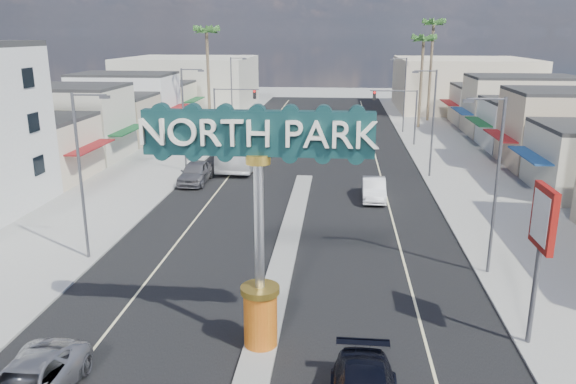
% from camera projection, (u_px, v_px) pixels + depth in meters
% --- Properties ---
extents(ground, '(160.00, 160.00, 0.00)m').
position_uv_depth(ground, '(305.00, 174.00, 48.84)').
color(ground, gray).
rests_on(ground, ground).
extents(road, '(20.00, 120.00, 0.01)m').
position_uv_depth(road, '(305.00, 174.00, 48.84)').
color(road, black).
rests_on(road, ground).
extents(median_island, '(1.30, 30.00, 0.16)m').
position_uv_depth(median_island, '(289.00, 238.00, 33.50)').
color(median_island, gray).
rests_on(median_island, ground).
extents(sidewalk_left, '(8.00, 120.00, 0.12)m').
position_uv_depth(sidewalk_left, '(149.00, 170.00, 50.07)').
color(sidewalk_left, gray).
rests_on(sidewalk_left, ground).
extents(sidewalk_right, '(8.00, 120.00, 0.12)m').
position_uv_depth(sidewalk_right, '(470.00, 177.00, 47.59)').
color(sidewalk_right, gray).
rests_on(sidewalk_right, ground).
extents(storefront_row_left, '(12.00, 42.00, 6.00)m').
position_uv_depth(storefront_row_left, '(99.00, 115.00, 62.60)').
color(storefront_row_left, beige).
rests_on(storefront_row_left, ground).
extents(storefront_row_right, '(12.00, 42.00, 6.00)m').
position_uv_depth(storefront_row_right, '(543.00, 121.00, 58.34)').
color(storefront_row_right, '#B7B29E').
rests_on(storefront_row_right, ground).
extents(backdrop_far_left, '(20.00, 20.00, 8.00)m').
position_uv_depth(backdrop_far_left, '(190.00, 82.00, 92.79)').
color(backdrop_far_left, '#B7B29E').
rests_on(backdrop_far_left, ground).
extents(backdrop_far_right, '(20.00, 20.00, 8.00)m').
position_uv_depth(backdrop_far_right, '(462.00, 84.00, 88.88)').
color(backdrop_far_right, beige).
rests_on(backdrop_far_right, ground).
extents(gateway_sign, '(8.20, 1.50, 9.15)m').
position_uv_depth(gateway_sign, '(259.00, 204.00, 20.39)').
color(gateway_sign, '#CC4A0F').
rests_on(gateway_sign, median_island).
extents(traffic_signal_left, '(5.09, 0.45, 6.00)m').
position_uv_depth(traffic_signal_left, '(231.00, 104.00, 61.89)').
color(traffic_signal_left, '#47474C').
rests_on(traffic_signal_left, ground).
extents(traffic_signal_right, '(5.09, 0.45, 6.00)m').
position_uv_depth(traffic_signal_right, '(399.00, 106.00, 60.26)').
color(traffic_signal_right, '#47474C').
rests_on(traffic_signal_right, ground).
extents(streetlight_l_near, '(2.03, 0.22, 9.00)m').
position_uv_depth(streetlight_l_near, '(83.00, 169.00, 29.23)').
color(streetlight_l_near, '#47474C').
rests_on(streetlight_l_near, ground).
extents(streetlight_l_mid, '(2.03, 0.22, 9.00)m').
position_uv_depth(streetlight_l_mid, '(185.00, 115.00, 48.38)').
color(streetlight_l_mid, '#47474C').
rests_on(streetlight_l_mid, ground).
extents(streetlight_l_far, '(2.03, 0.22, 9.00)m').
position_uv_depth(streetlight_l_far, '(233.00, 90.00, 69.45)').
color(streetlight_l_far, '#47474C').
rests_on(streetlight_l_far, ground).
extents(streetlight_r_near, '(2.03, 0.22, 9.00)m').
position_uv_depth(streetlight_r_near, '(494.00, 178.00, 27.38)').
color(streetlight_r_near, '#47474C').
rests_on(streetlight_r_near, ground).
extents(streetlight_r_mid, '(2.03, 0.22, 9.00)m').
position_uv_depth(streetlight_r_mid, '(431.00, 118.00, 46.53)').
color(streetlight_r_mid, '#47474C').
rests_on(streetlight_r_mid, ground).
extents(streetlight_r_far, '(2.03, 0.22, 9.00)m').
position_uv_depth(streetlight_r_far, '(403.00, 91.00, 67.59)').
color(streetlight_r_far, '#47474C').
rests_on(streetlight_r_far, ground).
extents(palm_left_far, '(2.60, 2.60, 13.10)m').
position_uv_depth(palm_left_far, '(207.00, 36.00, 65.99)').
color(palm_left_far, brown).
rests_on(palm_left_far, ground).
extents(palm_right_mid, '(2.60, 2.60, 12.10)m').
position_uv_depth(palm_right_mid, '(424.00, 43.00, 69.68)').
color(palm_right_mid, brown).
rests_on(palm_right_mid, ground).
extents(palm_right_far, '(2.60, 2.60, 14.10)m').
position_uv_depth(palm_right_far, '(433.00, 29.00, 74.76)').
color(palm_right_far, brown).
rests_on(palm_right_far, ground).
extents(car_parked_left, '(2.17, 5.28, 1.79)m').
position_uv_depth(car_parked_left, '(196.00, 172.00, 45.88)').
color(car_parked_left, slate).
rests_on(car_parked_left, ground).
extents(car_parked_right, '(1.73, 4.77, 1.56)m').
position_uv_depth(car_parked_right, '(374.00, 189.00, 41.38)').
color(car_parked_right, white).
rests_on(car_parked_right, ground).
extents(city_bus, '(3.50, 12.93, 3.57)m').
position_uv_depth(city_bus, '(247.00, 144.00, 52.77)').
color(city_bus, silver).
rests_on(city_bus, ground).
extents(bank_pylon_sign, '(0.30, 1.99, 6.37)m').
position_uv_depth(bank_pylon_sign, '(542.00, 227.00, 20.89)').
color(bank_pylon_sign, '#47474C').
rests_on(bank_pylon_sign, sidewalk_right).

